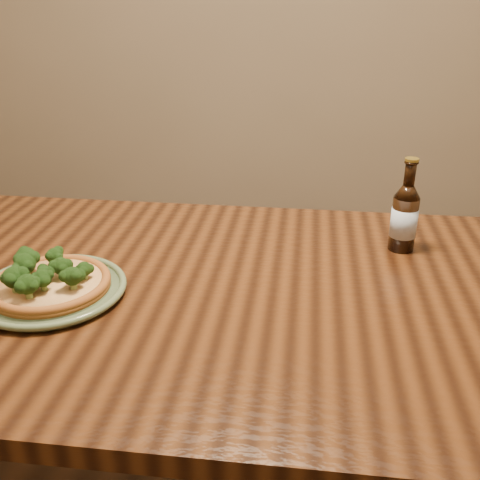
# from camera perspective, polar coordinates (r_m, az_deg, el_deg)

# --- Properties ---
(table) EXTENTS (1.60, 0.90, 0.75)m
(table) POSITION_cam_1_polar(r_m,az_deg,el_deg) (1.20, -5.82, -8.34)
(table) COLOR #42220E
(table) RESTS_ON ground
(plate) EXTENTS (0.29, 0.29, 0.02)m
(plate) POSITION_cam_1_polar(r_m,az_deg,el_deg) (1.16, -18.60, -4.82)
(plate) COLOR #576948
(plate) RESTS_ON table
(pizza) EXTENTS (0.23, 0.23, 0.07)m
(pizza) POSITION_cam_1_polar(r_m,az_deg,el_deg) (1.15, -18.90, -3.96)
(pizza) COLOR #935421
(pizza) RESTS_ON plate
(beer_bottle) EXTENTS (0.06, 0.06, 0.22)m
(beer_bottle) POSITION_cam_1_polar(r_m,az_deg,el_deg) (1.31, 16.36, 2.28)
(beer_bottle) COLOR black
(beer_bottle) RESTS_ON table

